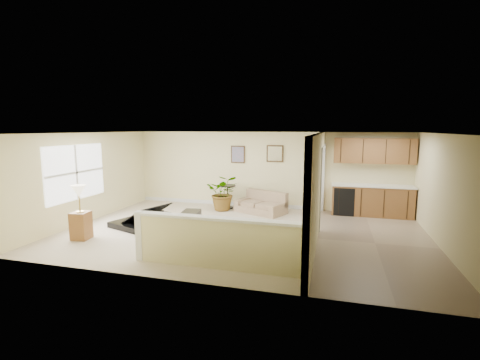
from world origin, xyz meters
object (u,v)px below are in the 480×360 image
(accent_table, at_px, (228,193))
(palm_plant, at_px, (224,193))
(small_plant, at_px, (308,208))
(lamp_stand, at_px, (80,216))
(piano, at_px, (144,205))
(piano_bench, at_px, (190,223))
(loveseat, at_px, (261,202))

(accent_table, relative_size, palm_plant, 0.64)
(small_plant, bearing_deg, lamp_stand, -142.96)
(piano, relative_size, small_plant, 3.97)
(piano_bench, distance_m, loveseat, 2.91)
(lamp_stand, bearing_deg, piano_bench, 25.69)
(accent_table, bearing_deg, piano, -121.97)
(loveseat, relative_size, lamp_stand, 1.40)
(piano, bearing_deg, loveseat, 58.49)
(loveseat, height_order, small_plant, loveseat)
(loveseat, bearing_deg, small_plant, 26.08)
(piano_bench, relative_size, small_plant, 1.63)
(palm_plant, relative_size, small_plant, 2.41)
(piano_bench, height_order, loveseat, loveseat)
(piano_bench, relative_size, accent_table, 1.06)
(lamp_stand, bearing_deg, accent_table, 59.09)
(piano, height_order, lamp_stand, piano)
(piano_bench, height_order, palm_plant, palm_plant)
(piano, height_order, small_plant, piano)
(palm_plant, relative_size, lamp_stand, 0.92)
(piano, height_order, loveseat, piano)
(piano, relative_size, lamp_stand, 1.52)
(piano, relative_size, accent_table, 2.57)
(palm_plant, bearing_deg, lamp_stand, -122.52)
(small_plant, bearing_deg, piano_bench, -135.36)
(piano, distance_m, palm_plant, 2.72)
(piano, xyz_separation_m, lamp_stand, (-0.81, -1.47, -0.01))
(small_plant, distance_m, lamp_stand, 6.31)
(loveseat, height_order, lamp_stand, lamp_stand)
(piano_bench, bearing_deg, lamp_stand, -154.31)
(piano_bench, relative_size, lamp_stand, 0.62)
(accent_table, xyz_separation_m, small_plant, (2.63, -0.21, -0.28))
(piano, bearing_deg, accent_table, 77.18)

